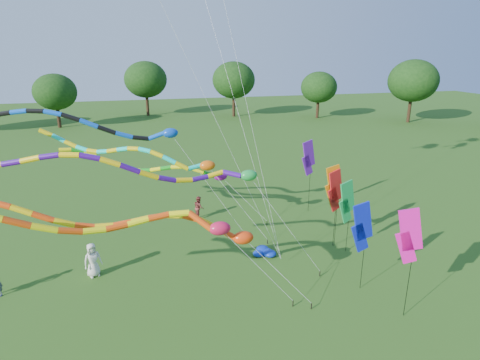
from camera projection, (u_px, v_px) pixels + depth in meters
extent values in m
plane|color=#255115|center=(257.00, 317.00, 17.26)|extent=(160.00, 160.00, 0.00)
cylinder|color=#382314|center=(411.00, 110.00, 64.18)|extent=(0.50, 0.50, 3.31)
ellipsoid|color=#11330D|center=(414.00, 82.00, 62.83)|extent=(6.98, 6.98, 5.94)
cylinder|color=#382314|center=(318.00, 106.00, 68.63)|extent=(0.50, 0.50, 3.25)
ellipsoid|color=#11330D|center=(320.00, 81.00, 67.30)|extent=(6.85, 6.85, 5.83)
cylinder|color=#382314|center=(234.00, 108.00, 67.23)|extent=(0.50, 0.50, 3.13)
ellipsoid|color=#11330D|center=(234.00, 83.00, 65.96)|extent=(6.61, 6.61, 5.62)
cylinder|color=#382314|center=(150.00, 110.00, 63.47)|extent=(0.50, 0.50, 3.41)
ellipsoid|color=#11330D|center=(148.00, 81.00, 62.08)|extent=(7.20, 7.20, 6.12)
cylinder|color=#382314|center=(57.00, 117.00, 59.71)|extent=(0.50, 0.50, 2.55)
ellipsoid|color=#11330D|center=(53.00, 94.00, 58.67)|extent=(5.39, 5.39, 4.58)
cylinder|color=black|center=(311.00, 306.00, 17.76)|extent=(0.05, 0.05, 0.30)
cylinder|color=silver|center=(278.00, 272.00, 17.18)|extent=(0.02, 0.02, 4.45)
ellipsoid|color=#F53B0C|center=(243.00, 238.00, 16.64)|extent=(0.87, 0.56, 0.56)
cylinder|color=#FB440D|center=(226.00, 233.00, 16.66)|extent=(0.25, 0.25, 0.83)
cylinder|color=yellow|center=(209.00, 224.00, 16.71)|extent=(0.25, 0.25, 0.79)
cylinder|color=#FB440D|center=(192.00, 218.00, 16.77)|extent=(0.25, 0.25, 0.75)
cylinder|color=yellow|center=(175.00, 216.00, 16.82)|extent=(0.25, 0.25, 0.72)
cylinder|color=#FB440D|center=(158.00, 217.00, 16.85)|extent=(0.25, 0.25, 0.73)
cylinder|color=yellow|center=(140.00, 220.00, 16.83)|extent=(0.25, 0.25, 0.74)
cylinder|color=#FB440D|center=(123.00, 224.00, 16.75)|extent=(0.25, 0.25, 0.74)
cylinder|color=yellow|center=(104.00, 226.00, 16.60)|extent=(0.25, 0.25, 0.74)
cylinder|color=#FB440D|center=(85.00, 226.00, 16.37)|extent=(0.25, 0.25, 0.77)
cylinder|color=yellow|center=(64.00, 223.00, 16.10)|extent=(0.25, 0.25, 0.80)
cylinder|color=#FB440D|center=(43.00, 217.00, 15.82)|extent=(0.25, 0.25, 0.82)
cylinder|color=yellow|center=(22.00, 210.00, 15.57)|extent=(0.25, 0.25, 0.81)
cylinder|color=#FB440D|center=(0.00, 204.00, 15.39)|extent=(0.25, 0.25, 0.76)
cylinder|color=black|center=(293.00, 303.00, 17.94)|extent=(0.05, 0.05, 0.30)
cylinder|color=silver|center=(258.00, 267.00, 16.97)|extent=(0.02, 0.02, 5.06)
ellipsoid|color=red|center=(220.00, 228.00, 16.05)|extent=(0.89, 0.57, 0.57)
cylinder|color=#E1440B|center=(200.00, 221.00, 16.05)|extent=(0.26, 0.26, 1.11)
cylinder|color=#FDF00C|center=(179.00, 214.00, 16.06)|extent=(0.26, 0.26, 0.81)
cylinder|color=#E1440B|center=(159.00, 217.00, 15.91)|extent=(0.26, 0.26, 0.81)
cylinder|color=#FDF00C|center=(138.00, 222.00, 15.72)|extent=(0.26, 0.26, 0.82)
cylinder|color=#E1440B|center=(117.00, 227.00, 15.47)|extent=(0.26, 0.26, 0.82)
cylinder|color=#FDF00C|center=(94.00, 231.00, 15.14)|extent=(0.26, 0.26, 0.83)
cylinder|color=#E1440B|center=(70.00, 231.00, 14.76)|extent=(0.26, 0.26, 0.86)
cylinder|color=#FDF00C|center=(45.00, 228.00, 14.34)|extent=(0.26, 0.26, 0.89)
cylinder|color=#E1440B|center=(17.00, 223.00, 13.92)|extent=(0.26, 0.26, 0.90)
cylinder|color=black|center=(320.00, 274.00, 20.31)|extent=(0.05, 0.05, 0.30)
cylinder|color=silver|center=(287.00, 227.00, 18.99)|extent=(0.02, 0.02, 6.60)
ellipsoid|color=green|center=(249.00, 175.00, 17.70)|extent=(0.77, 0.50, 0.50)
cylinder|color=#420C8D|center=(232.00, 174.00, 17.73)|extent=(0.22, 0.22, 0.86)
cylinder|color=yellow|center=(215.00, 174.00, 17.71)|extent=(0.22, 0.22, 0.74)
cylinder|color=#420C8D|center=(200.00, 178.00, 17.42)|extent=(0.22, 0.22, 0.74)
cylinder|color=yellow|center=(184.00, 180.00, 17.07)|extent=(0.22, 0.22, 0.75)
cylinder|color=#420C8D|center=(167.00, 179.00, 16.67)|extent=(0.22, 0.22, 0.78)
cylinder|color=yellow|center=(149.00, 175.00, 16.26)|extent=(0.22, 0.22, 0.81)
cylinder|color=#420C8D|center=(130.00, 168.00, 15.85)|extent=(0.22, 0.22, 0.81)
cylinder|color=yellow|center=(110.00, 162.00, 15.51)|extent=(0.22, 0.22, 0.78)
cylinder|color=#420C8D|center=(90.00, 157.00, 15.26)|extent=(0.22, 0.22, 0.74)
cylinder|color=yellow|center=(69.00, 155.00, 15.11)|extent=(0.22, 0.22, 0.72)
cylinder|color=#420C8D|center=(50.00, 156.00, 15.06)|extent=(0.22, 0.22, 0.74)
cylinder|color=yellow|center=(30.00, 159.00, 15.09)|extent=(0.22, 0.22, 0.76)
cylinder|color=#420C8D|center=(11.00, 163.00, 15.14)|extent=(0.22, 0.22, 0.75)
cylinder|color=black|center=(243.00, 234.00, 24.70)|extent=(0.05, 0.05, 0.30)
cylinder|color=silver|center=(209.00, 185.00, 23.37)|extent=(0.02, 0.02, 7.51)
ellipsoid|color=#0C40B4|center=(170.00, 133.00, 22.08)|extent=(0.85, 0.55, 0.55)
cylinder|color=blue|center=(156.00, 136.00, 22.03)|extent=(0.25, 0.25, 0.89)
cylinder|color=black|center=(141.00, 138.00, 21.86)|extent=(0.25, 0.25, 0.88)
cylinder|color=blue|center=(124.00, 135.00, 21.49)|extent=(0.25, 0.25, 0.91)
cylinder|color=black|center=(107.00, 130.00, 21.11)|extent=(0.25, 0.25, 0.93)
cylinder|color=blue|center=(89.00, 123.00, 20.76)|extent=(0.25, 0.25, 0.93)
cylinder|color=black|center=(71.00, 117.00, 20.49)|extent=(0.25, 0.25, 0.90)
cylinder|color=blue|center=(53.00, 113.00, 20.31)|extent=(0.25, 0.25, 0.86)
cylinder|color=black|center=(35.00, 111.00, 20.24)|extent=(0.25, 0.25, 0.85)
cylinder|color=blue|center=(19.00, 112.00, 20.27)|extent=(0.25, 0.25, 0.86)
cylinder|color=black|center=(3.00, 114.00, 20.35)|extent=(0.25, 0.25, 0.87)
cylinder|color=black|center=(267.00, 242.00, 23.68)|extent=(0.05, 0.05, 0.30)
cylinder|color=silver|center=(238.00, 203.00, 23.06)|extent=(0.02, 0.02, 5.66)
ellipsoid|color=#E85D0D|center=(207.00, 165.00, 22.49)|extent=(0.89, 0.57, 0.57)
cylinder|color=#0DDFC8|center=(195.00, 167.00, 22.36)|extent=(0.26, 0.26, 0.79)
cylinder|color=#DEBF0B|center=(182.00, 166.00, 22.13)|extent=(0.26, 0.26, 0.77)
cylinder|color=#0DDFC8|center=(169.00, 160.00, 22.00)|extent=(0.26, 0.26, 0.76)
cylinder|color=#DEBF0B|center=(157.00, 154.00, 21.94)|extent=(0.26, 0.26, 0.72)
cylinder|color=#0DDFC8|center=(145.00, 150.00, 21.99)|extent=(0.26, 0.26, 0.69)
cylinder|color=#DEBF0B|center=(133.00, 149.00, 22.14)|extent=(0.26, 0.26, 0.69)
cylinder|color=#0DDFC8|center=(123.00, 149.00, 22.37)|extent=(0.26, 0.26, 0.71)
cylinder|color=#DEBF0B|center=(113.00, 151.00, 22.64)|extent=(0.26, 0.26, 0.72)
cylinder|color=#0DDFC8|center=(103.00, 152.00, 22.91)|extent=(0.26, 0.26, 0.70)
cylinder|color=#DEBF0B|center=(93.00, 151.00, 23.12)|extent=(0.26, 0.26, 0.69)
cylinder|color=#0DDFC8|center=(82.00, 149.00, 23.25)|extent=(0.26, 0.26, 0.70)
cylinder|color=#DEBF0B|center=(71.00, 144.00, 23.28)|extent=(0.26, 0.26, 0.74)
cylinder|color=#0DDFC8|center=(59.00, 138.00, 23.21)|extent=(0.26, 0.26, 0.76)
cylinder|color=#DEBF0B|center=(46.00, 133.00, 23.08)|extent=(0.26, 0.26, 0.75)
cylinder|color=black|center=(267.00, 223.00, 26.19)|extent=(0.05, 0.05, 0.30)
cylinder|color=silver|center=(244.00, 199.00, 25.58)|extent=(0.02, 0.02, 4.34)
ellipsoid|color=#810B81|center=(220.00, 176.00, 25.01)|extent=(0.86, 0.56, 0.56)
cylinder|color=#149717|center=(209.00, 174.00, 24.65)|extent=(0.25, 0.25, 0.96)
cylinder|color=yellow|center=(198.00, 170.00, 24.28)|extent=(0.25, 0.25, 0.70)
cylinder|color=#149717|center=(187.00, 168.00, 24.28)|extent=(0.25, 0.25, 0.68)
cylinder|color=yellow|center=(177.00, 167.00, 24.38)|extent=(0.25, 0.25, 0.68)
cylinder|color=#149717|center=(166.00, 168.00, 24.55)|extent=(0.25, 0.25, 0.70)
cylinder|color=yellow|center=(156.00, 169.00, 24.74)|extent=(0.25, 0.25, 0.70)
cylinder|color=#149717|center=(146.00, 170.00, 24.91)|extent=(0.25, 0.25, 0.68)
cylinder|color=yellow|center=(135.00, 170.00, 25.01)|extent=(0.25, 0.25, 0.68)
cylinder|color=#149717|center=(125.00, 167.00, 25.02)|extent=(0.25, 0.25, 0.70)
cylinder|color=yellow|center=(114.00, 163.00, 24.92)|extent=(0.25, 0.25, 0.74)
cylinder|color=#149717|center=(102.00, 158.00, 24.73)|extent=(0.25, 0.25, 0.75)
cylinder|color=yellow|center=(90.00, 154.00, 24.49)|extent=(0.25, 0.25, 0.74)
cylinder|color=#149717|center=(78.00, 151.00, 24.23)|extent=(0.25, 0.25, 0.71)
cylinder|color=yellow|center=(65.00, 150.00, 23.99)|extent=(0.25, 0.25, 0.69)
cylinder|color=black|center=(281.00, 261.00, 21.47)|extent=(0.04, 0.04, 0.30)
cylinder|color=silver|center=(243.00, 87.00, 20.04)|extent=(0.01, 0.01, 18.41)
cylinder|color=black|center=(281.00, 261.00, 21.47)|extent=(0.04, 0.04, 0.30)
cylinder|color=silver|center=(170.00, 23.00, 16.68)|extent=(0.01, 0.01, 25.66)
cylinder|color=black|center=(281.00, 261.00, 21.47)|extent=(0.04, 0.04, 0.30)
cylinder|color=silver|center=(236.00, 105.00, 21.44)|extent=(0.01, 0.01, 17.14)
cylinder|color=black|center=(336.00, 209.00, 22.83)|extent=(0.02, 0.02, 4.60)
cube|color=orange|center=(334.00, 181.00, 22.23)|extent=(1.16, 0.20, 1.93)
cube|color=orange|center=(332.00, 195.00, 22.45)|extent=(1.01, 0.19, 1.51)
cylinder|color=black|center=(310.00, 179.00, 27.74)|extent=(0.02, 0.02, 4.84)
cube|color=#6816AC|center=(309.00, 154.00, 27.06)|extent=(1.13, 0.42, 1.93)
cube|color=#6816AC|center=(307.00, 165.00, 27.27)|extent=(0.98, 0.38, 1.51)
cylinder|color=black|center=(337.00, 211.00, 22.81)|extent=(0.02, 0.02, 4.37)
cube|color=red|center=(336.00, 186.00, 22.21)|extent=(1.13, 0.43, 1.93)
cube|color=red|center=(334.00, 199.00, 22.42)|extent=(0.98, 0.38, 1.51)
cylinder|color=black|center=(349.00, 219.00, 22.29)|extent=(0.02, 0.02, 3.94)
cube|color=green|center=(348.00, 197.00, 21.76)|extent=(1.14, 0.38, 1.93)
cube|color=green|center=(345.00, 211.00, 21.97)|extent=(0.99, 0.34, 1.51)
cylinder|color=black|center=(410.00, 268.00, 16.64)|extent=(0.02, 0.02, 4.67)
cube|color=#FC0EA1|center=(411.00, 230.00, 16.12)|extent=(1.11, 0.47, 1.93)
cube|color=#FC0EA1|center=(406.00, 247.00, 16.38)|extent=(0.97, 0.42, 1.51)
cylinder|color=black|center=(364.00, 250.00, 18.73)|extent=(0.02, 0.02, 4.13)
cube|color=#0D1CC0|center=(363.00, 221.00, 18.21)|extent=(1.16, 0.13, 1.93)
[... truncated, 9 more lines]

